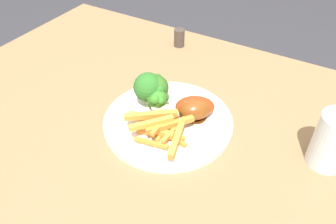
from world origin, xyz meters
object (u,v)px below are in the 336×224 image
at_px(dinner_plate, 168,121).
at_px(carrot_fries_pile, 162,126).
at_px(dining_table, 192,172).
at_px(pepper_shaker, 179,38).
at_px(broccoli_floret_front, 156,88).
at_px(water_glass, 333,141).
at_px(chicken_drumstick_near, 193,107).
at_px(broccoli_floret_back, 157,99).
at_px(broccoli_floret_middle, 149,88).
at_px(chicken_drumstick_far, 194,109).

relative_size(dinner_plate, carrot_fries_pile, 1.89).
bearing_deg(dining_table, pepper_shaker, -56.60).
bearing_deg(broccoli_floret_front, carrot_fries_pile, 128.36).
height_order(broccoli_floret_front, water_glass, water_glass).
relative_size(carrot_fries_pile, water_glass, 1.31).
distance_m(chicken_drumstick_near, water_glass, 0.27).
relative_size(dining_table, dinner_plate, 4.79).
relative_size(dining_table, carrot_fries_pile, 9.06).
xyz_separation_m(dining_table, broccoli_floret_front, (0.12, -0.05, 0.15)).
xyz_separation_m(broccoli_floret_back, water_glass, (-0.33, -0.05, 0.01)).
bearing_deg(water_glass, dinner_plate, 10.39).
xyz_separation_m(chicken_drumstick_near, pepper_shaker, (0.18, -0.26, -0.01)).
distance_m(broccoli_floret_middle, carrot_fries_pile, 0.10).
xyz_separation_m(dining_table, pepper_shaker, (0.21, -0.32, 0.12)).
bearing_deg(broccoli_floret_front, dining_table, 158.64).
xyz_separation_m(dining_table, water_glass, (-0.23, -0.07, 0.15)).
relative_size(broccoli_floret_front, carrot_fries_pile, 0.51).
distance_m(water_glass, pepper_shaker, 0.50).
bearing_deg(pepper_shaker, broccoli_floret_front, 108.50).
height_order(broccoli_floret_middle, broccoli_floret_back, broccoli_floret_middle).
bearing_deg(dinner_plate, pepper_shaker, -65.37).
bearing_deg(chicken_drumstick_near, water_glass, -175.94).
bearing_deg(dining_table, broccoli_floret_back, -14.84).
height_order(broccoli_floret_middle, chicken_drumstick_near, broccoli_floret_middle).
distance_m(broccoli_floret_middle, chicken_drumstick_near, 0.10).
distance_m(carrot_fries_pile, water_glass, 0.31).
xyz_separation_m(carrot_fries_pile, chicken_drumstick_far, (-0.03, -0.08, 0.00)).
bearing_deg(chicken_drumstick_far, dining_table, 119.72).
relative_size(broccoli_floret_back, carrot_fries_pile, 0.39).
bearing_deg(chicken_drumstick_near, dinner_plate, 44.31).
height_order(carrot_fries_pile, chicken_drumstick_near, chicken_drumstick_near).
distance_m(broccoli_floret_front, broccoli_floret_middle, 0.01).
distance_m(dinner_plate, broccoli_floret_front, 0.07).
xyz_separation_m(chicken_drumstick_far, water_glass, (-0.26, -0.02, 0.02)).
bearing_deg(carrot_fries_pile, dining_table, -156.24).
bearing_deg(dining_table, broccoli_floret_middle, -15.73).
relative_size(dinner_plate, broccoli_floret_middle, 3.38).
bearing_deg(chicken_drumstick_far, broccoli_floret_front, 2.06).
height_order(broccoli_floret_back, pepper_shaker, broccoli_floret_back).
xyz_separation_m(broccoli_floret_middle, chicken_drumstick_near, (-0.09, -0.02, -0.03)).
height_order(dinner_plate, broccoli_floret_back, broccoli_floret_back).
xyz_separation_m(dinner_plate, broccoli_floret_front, (0.05, -0.03, 0.05)).
bearing_deg(broccoli_floret_back, dinner_plate, 161.63).
bearing_deg(broccoli_floret_back, chicken_drumstick_near, -159.02).
distance_m(broccoli_floret_middle, water_glass, 0.36).
bearing_deg(broccoli_floret_back, broccoli_floret_front, -50.37).
relative_size(dinner_plate, broccoli_floret_front, 3.75).
bearing_deg(chicken_drumstick_near, broccoli_floret_middle, 10.36).
bearing_deg(pepper_shaker, broccoli_floret_middle, 105.98).
bearing_deg(broccoli_floret_front, broccoli_floret_middle, 44.80).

